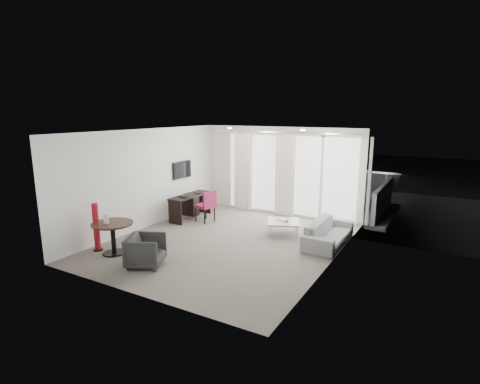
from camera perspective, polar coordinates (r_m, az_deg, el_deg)
The scene contains 28 objects.
floor at distance 8.98m, azimuth -1.91°, elevation -7.58°, with size 5.00×6.00×0.00m, color #686258.
ceiling at distance 8.46m, azimuth -2.04°, elevation 9.22°, with size 5.00×6.00×0.00m, color white.
wall_left at distance 10.14m, azimuth -14.10°, elevation 1.96°, with size 0.00×6.00×2.60m, color silver.
wall_right at distance 7.65m, azimuth 14.19°, elevation -1.32°, with size 0.00×6.00×2.60m, color silver.
wall_front at distance 6.35m, azimuth -16.36°, elevation -4.20°, with size 5.00×0.00×2.60m, color silver.
window_panel at distance 11.14m, azimuth 7.45°, elevation 2.59°, with size 4.00×0.02×2.38m, color white, non-canonical shape.
window_frame at distance 11.12m, azimuth 7.42°, elevation 2.58°, with size 4.10×0.06×2.44m, color white, non-canonical shape.
curtain_left at distance 11.61m, azimuth 0.50°, elevation 3.09°, with size 0.60×0.20×2.38m, color beige, non-canonical shape.
curtain_right at distance 11.01m, azimuth 6.88°, elevation 2.49°, with size 0.60×0.20×2.38m, color beige, non-canonical shape.
curtain_track at distance 10.97m, azimuth 5.83°, elevation 9.06°, with size 4.80×0.04×0.04m, color #B2B2B7, non-canonical shape.
downlight_a at distance 10.29m, azimuth -1.62°, elevation 9.70°, with size 0.12×0.12×0.02m, color #FFE0B2.
downlight_b at distance 9.38m, azimuth 9.56°, elevation 9.29°, with size 0.12×0.12×0.02m, color #FFE0B2.
desk at distance 10.89m, azimuth -7.56°, elevation -2.22°, with size 0.46×1.48×0.69m, color black, non-canonical shape.
tv at distance 11.18m, azimuth -8.82°, elevation 3.37°, with size 0.05×0.80×0.50m, color black, non-canonical shape.
desk_chair at distance 10.48m, azimuth -5.35°, elevation -2.15°, with size 0.49×0.46×0.90m, color maroon, non-canonical shape.
round_table at distance 8.60m, azimuth -18.74°, elevation -6.69°, with size 0.87×0.87×0.70m, color black, non-canonical shape.
menu_card at distance 8.47m, azimuth -19.69°, elevation -4.43°, with size 0.11×0.02×0.21m, color white, non-canonical shape.
red_lamp at distance 8.87m, azimuth -21.06°, elevation -5.02°, with size 0.21×0.21×1.07m, color maroon.
tub_armchair at distance 7.78m, azimuth -14.17°, elevation -8.66°, with size 0.68×0.70×0.64m, color #282828.
coffee_table at distance 9.50m, azimuth 6.64°, elevation -5.43°, with size 0.78×0.78×0.35m, color gray, non-canonical shape.
remote at distance 9.41m, azimuth 7.14°, elevation -4.44°, with size 0.05×0.16×0.02m, color black, non-canonical shape.
magazine at distance 9.58m, azimuth 6.62°, elevation -4.11°, with size 0.20×0.26×0.01m, color gray, non-canonical shape.
sofa at distance 9.01m, azimuth 13.35°, elevation -6.02°, with size 1.86×0.73×0.54m, color gray.
terrace_slab at distance 12.78m, azimuth 9.88°, elevation -2.02°, with size 5.60×3.00×0.12m, color #4D4D50.
rattan_chair_a at distance 11.80m, azimuth 12.60°, elevation -0.96°, with size 0.56×0.56×0.83m, color brown, non-canonical shape.
rattan_chair_b at distance 11.90m, azimuth 16.65°, elevation -1.16°, with size 0.54×0.54×0.79m, color brown, non-canonical shape.
rattan_table at distance 11.98m, azimuth 13.76°, elevation -1.75°, with size 0.45×0.45×0.45m, color brown, non-canonical shape.
balustrade at distance 14.01m, azimuth 12.00°, elevation 1.49°, with size 5.50×0.06×1.05m, color #B2B2B7, non-canonical shape.
Camera 1 is at (4.44, -7.19, 3.04)m, focal length 28.00 mm.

